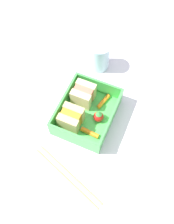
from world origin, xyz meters
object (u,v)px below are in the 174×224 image
at_px(carrot_stick_left, 104,101).
at_px(folded_napkin, 144,136).
at_px(drinking_glass, 99,56).
at_px(sandwich_center_left, 83,95).
at_px(sandwich_left, 71,118).
at_px(chopstick_pair, 68,176).
at_px(strawberry_far_left, 98,117).
at_px(carrot_stick_far_left, 90,133).

bearing_deg(carrot_stick_left, folded_napkin, -108.86).
relative_size(drinking_glass, folded_napkin, 0.63).
bearing_deg(drinking_glass, sandwich_center_left, -176.10).
height_order(sandwich_left, drinking_glass, drinking_glass).
bearing_deg(folded_napkin, sandwich_center_left, 80.49).
bearing_deg(chopstick_pair, sandwich_center_left, 13.40).
height_order(strawberry_far_left, drinking_glass, drinking_glass).
distance_m(sandwich_left, strawberry_far_left, 0.07).
bearing_deg(chopstick_pair, folded_napkin, -38.55).
distance_m(strawberry_far_left, drinking_glass, 0.19).
relative_size(strawberry_far_left, folded_napkin, 0.25).
bearing_deg(strawberry_far_left, chopstick_pair, 176.17).
bearing_deg(carrot_stick_far_left, chopstick_pair, 176.82).
bearing_deg(chopstick_pair, strawberry_far_left, -3.83).
height_order(sandwich_left, carrot_stick_far_left, sandwich_left).
distance_m(carrot_stick_left, folded_napkin, 0.14).
height_order(strawberry_far_left, folded_napkin, strawberry_far_left).
bearing_deg(drinking_glass, folded_napkin, -130.30).
height_order(carrot_stick_far_left, strawberry_far_left, strawberry_far_left).
distance_m(sandwich_center_left, strawberry_far_left, 0.07).
bearing_deg(sandwich_center_left, sandwich_left, 180.00).
distance_m(drinking_glass, folded_napkin, 0.26).
height_order(strawberry_far_left, carrot_stick_left, strawberry_far_left).
xyz_separation_m(sandwich_left, carrot_stick_far_left, (-0.01, -0.06, -0.02)).
relative_size(carrot_stick_left, chopstick_pair, 0.23).
bearing_deg(carrot_stick_far_left, drinking_glass, 16.30).
xyz_separation_m(sandwich_center_left, drinking_glass, (0.13, 0.01, 0.00)).
height_order(carrot_stick_far_left, carrot_stick_left, same).
xyz_separation_m(sandwich_center_left, carrot_stick_left, (0.01, -0.05, -0.02)).
relative_size(sandwich_center_left, folded_napkin, 0.40).
bearing_deg(strawberry_far_left, folded_napkin, -85.76).
relative_size(sandwich_center_left, strawberry_far_left, 1.64).
xyz_separation_m(carrot_stick_left, folded_napkin, (-0.05, -0.13, -0.02)).
bearing_deg(chopstick_pair, sandwich_left, 20.86).
relative_size(strawberry_far_left, drinking_glass, 0.39).
height_order(sandwich_center_left, carrot_stick_left, sandwich_center_left).
height_order(sandwich_center_left, carrot_stick_far_left, sandwich_center_left).
bearing_deg(sandwich_left, drinking_glass, 2.49).
distance_m(chopstick_pair, folded_napkin, 0.22).
distance_m(sandwich_center_left, carrot_stick_far_left, 0.10).
xyz_separation_m(strawberry_far_left, carrot_stick_left, (0.05, 0.01, -0.01)).
bearing_deg(folded_napkin, drinking_glass, 49.70).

